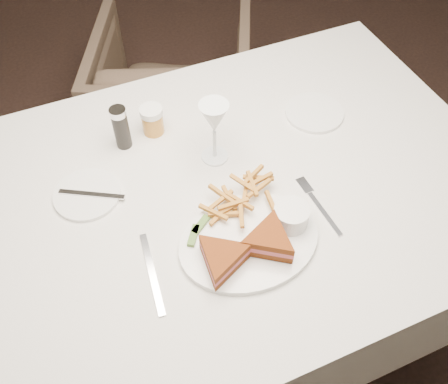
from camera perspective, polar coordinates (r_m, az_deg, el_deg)
name	(u,v)px	position (r m, az deg, el deg)	size (l,w,h in m)	color
ground	(316,306)	(1.91, 10.42, -12.71)	(5.00, 5.00, 0.00)	black
table	(219,267)	(1.52, -0.56, -8.56)	(1.42, 0.95, 0.75)	silver
chair_far	(174,88)	(2.16, -5.71, 11.74)	(0.62, 0.58, 0.64)	#49392C
table_setting	(230,199)	(1.14, 0.72, -0.85)	(0.80, 0.58, 0.18)	white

